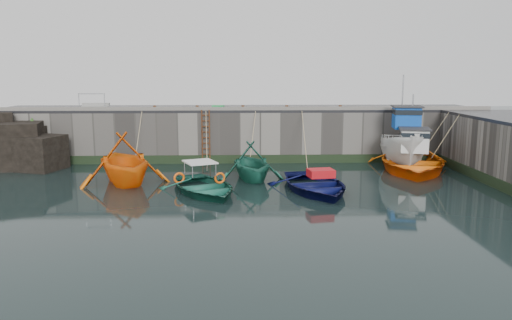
{
  "coord_description": "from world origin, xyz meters",
  "views": [
    {
      "loc": [
        -0.01,
        -19.36,
        5.36
      ],
      "look_at": [
        0.78,
        4.26,
        1.2
      ],
      "focal_mm": 35.0,
      "sensor_mm": 36.0,
      "label": 1
    }
  ],
  "objects_px": {
    "boat_far_orange": "(412,162)",
    "boat_near_blue": "(204,192)",
    "boat_near_white": "(125,183)",
    "bollard_b": "(197,108)",
    "fish_crate": "(218,108)",
    "boat_far_white": "(403,147)",
    "bollard_a": "(155,108)",
    "bollard_d": "(287,108)",
    "bollard_e": "(340,107)",
    "ladder": "(206,137)",
    "boat_near_blacktrim": "(251,179)",
    "boat_near_navy": "(315,191)",
    "bollard_c": "(243,108)"
  },
  "relations": [
    {
      "from": "ladder",
      "to": "boat_far_white",
      "type": "bearing_deg",
      "value": -4.77
    },
    {
      "from": "boat_near_white",
      "to": "fish_crate",
      "type": "xyz_separation_m",
      "value": [
        4.42,
        5.46,
        3.3
      ]
    },
    {
      "from": "boat_near_blue",
      "to": "bollard_a",
      "type": "xyz_separation_m",
      "value": [
        -3.36,
        7.56,
        3.3
      ]
    },
    {
      "from": "ladder",
      "to": "bollard_b",
      "type": "distance_m",
      "value": 1.81
    },
    {
      "from": "boat_near_white",
      "to": "boat_far_orange",
      "type": "height_order",
      "value": "boat_far_orange"
    },
    {
      "from": "boat_near_white",
      "to": "bollard_e",
      "type": "xyz_separation_m",
      "value": [
        11.69,
        5.41,
        3.3
      ]
    },
    {
      "from": "bollard_a",
      "to": "bollard_c",
      "type": "xyz_separation_m",
      "value": [
        5.2,
        0.0,
        0.0
      ]
    },
    {
      "from": "boat_near_blacktrim",
      "to": "boat_near_white",
      "type": "bearing_deg",
      "value": 176.32
    },
    {
      "from": "bollard_b",
      "to": "fish_crate",
      "type": "bearing_deg",
      "value": 2.33
    },
    {
      "from": "boat_near_navy",
      "to": "boat_far_white",
      "type": "height_order",
      "value": "boat_far_white"
    },
    {
      "from": "boat_far_orange",
      "to": "ladder",
      "type": "bearing_deg",
      "value": -177.88
    },
    {
      "from": "boat_near_white",
      "to": "bollard_b",
      "type": "height_order",
      "value": "bollard_b"
    },
    {
      "from": "ladder",
      "to": "bollard_a",
      "type": "xyz_separation_m",
      "value": [
        -3.0,
        0.34,
        1.71
      ]
    },
    {
      "from": "ladder",
      "to": "boat_near_navy",
      "type": "height_order",
      "value": "ladder"
    },
    {
      "from": "boat_near_blue",
      "to": "bollard_a",
      "type": "height_order",
      "value": "bollard_a"
    },
    {
      "from": "boat_near_blacktrim",
      "to": "boat_near_blue",
      "type": "bearing_deg",
      "value": -137.8
    },
    {
      "from": "boat_far_orange",
      "to": "boat_near_blue",
      "type": "bearing_deg",
      "value": -142.62
    },
    {
      "from": "ladder",
      "to": "bollard_c",
      "type": "xyz_separation_m",
      "value": [
        2.2,
        0.34,
        1.71
      ]
    },
    {
      "from": "boat_far_white",
      "to": "fish_crate",
      "type": "bearing_deg",
      "value": -177.48
    },
    {
      "from": "fish_crate",
      "to": "bollard_a",
      "type": "height_order",
      "value": "fish_crate"
    },
    {
      "from": "boat_near_navy",
      "to": "bollard_b",
      "type": "distance_m",
      "value": 10.06
    },
    {
      "from": "fish_crate",
      "to": "boat_far_white",
      "type": "bearing_deg",
      "value": 7.74
    },
    {
      "from": "boat_far_white",
      "to": "bollard_a",
      "type": "bearing_deg",
      "value": -175.46
    },
    {
      "from": "boat_near_blacktrim",
      "to": "boat_far_orange",
      "type": "xyz_separation_m",
      "value": [
        8.93,
        1.89,
        0.48
      ]
    },
    {
      "from": "boat_near_white",
      "to": "bollard_d",
      "type": "height_order",
      "value": "bollard_d"
    },
    {
      "from": "boat_near_blue",
      "to": "bollard_d",
      "type": "xyz_separation_m",
      "value": [
        4.44,
        7.56,
        3.3
      ]
    },
    {
      "from": "boat_near_blue",
      "to": "boat_far_orange",
      "type": "xyz_separation_m",
      "value": [
        11.13,
        4.73,
        0.48
      ]
    },
    {
      "from": "ladder",
      "to": "bollard_b",
      "type": "xyz_separation_m",
      "value": [
        -0.5,
        0.34,
        1.71
      ]
    },
    {
      "from": "boat_near_navy",
      "to": "boat_far_white",
      "type": "bearing_deg",
      "value": 35.62
    },
    {
      "from": "bollard_d",
      "to": "bollard_e",
      "type": "xyz_separation_m",
      "value": [
        3.2,
        0.0,
        0.0
      ]
    },
    {
      "from": "bollard_a",
      "to": "bollard_d",
      "type": "distance_m",
      "value": 7.8
    },
    {
      "from": "fish_crate",
      "to": "bollard_e",
      "type": "xyz_separation_m",
      "value": [
        7.27,
        -0.05,
        -0.0
      ]
    },
    {
      "from": "boat_far_orange",
      "to": "bollard_c",
      "type": "distance_m",
      "value": 10.11
    },
    {
      "from": "bollard_e",
      "to": "boat_near_white",
      "type": "bearing_deg",
      "value": -155.15
    },
    {
      "from": "boat_near_white",
      "to": "bollard_c",
      "type": "xyz_separation_m",
      "value": [
        5.89,
        5.41,
        3.3
      ]
    },
    {
      "from": "boat_near_blue",
      "to": "boat_near_white",
      "type": "bearing_deg",
      "value": 129.02
    },
    {
      "from": "ladder",
      "to": "bollard_e",
      "type": "relative_size",
      "value": 11.43
    },
    {
      "from": "boat_far_white",
      "to": "boat_far_orange",
      "type": "relative_size",
      "value": 0.84
    },
    {
      "from": "boat_near_blue",
      "to": "fish_crate",
      "type": "xyz_separation_m",
      "value": [
        0.37,
        7.61,
        3.3
      ]
    },
    {
      "from": "bollard_a",
      "to": "bollard_c",
      "type": "height_order",
      "value": "same"
    },
    {
      "from": "boat_near_white",
      "to": "boat_far_orange",
      "type": "relative_size",
      "value": 0.64
    },
    {
      "from": "boat_near_white",
      "to": "bollard_d",
      "type": "distance_m",
      "value": 10.6
    },
    {
      "from": "bollard_a",
      "to": "bollard_d",
      "type": "xyz_separation_m",
      "value": [
        7.8,
        0.0,
        0.0
      ]
    },
    {
      "from": "boat_near_blue",
      "to": "ladder",
      "type": "bearing_deg",
      "value": 69.75
    },
    {
      "from": "boat_near_blue",
      "to": "boat_near_blacktrim",
      "type": "relative_size",
      "value": 1.19
    },
    {
      "from": "bollard_a",
      "to": "bollard_e",
      "type": "distance_m",
      "value": 11.0
    },
    {
      "from": "boat_near_navy",
      "to": "bollard_a",
      "type": "height_order",
      "value": "bollard_a"
    },
    {
      "from": "boat_far_orange",
      "to": "bollard_e",
      "type": "bearing_deg",
      "value": 155.34
    },
    {
      "from": "boat_near_white",
      "to": "boat_near_blue",
      "type": "height_order",
      "value": "boat_near_white"
    },
    {
      "from": "ladder",
      "to": "bollard_a",
      "type": "bearing_deg",
      "value": 173.62
    }
  ]
}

